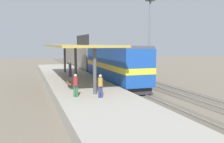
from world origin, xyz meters
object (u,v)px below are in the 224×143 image
at_px(locomotive, 114,65).
at_px(light_mast, 150,19).
at_px(platform_bench, 70,83).
at_px(person_walking, 100,85).
at_px(passenger_carriage_single, 82,57).
at_px(person_waiting, 70,69).
at_px(person_boarding, 76,84).

distance_m(locomotive, light_mast, 11.78).
distance_m(platform_bench, person_walking, 4.99).
bearing_deg(platform_bench, passenger_carriage_single, 75.51).
bearing_deg(light_mast, person_waiting, -162.61).
bearing_deg(person_walking, person_waiting, 90.58).
xyz_separation_m(locomotive, light_mast, (7.80, 6.49, 5.99)).
xyz_separation_m(platform_bench, light_mast, (13.80, 11.70, 7.05)).
xyz_separation_m(platform_bench, person_walking, (1.43, -4.75, 0.51)).
bearing_deg(passenger_carriage_single, light_mast, -55.89).
relative_size(passenger_carriage_single, person_waiting, 11.70).
bearing_deg(light_mast, locomotive, -140.26).
bearing_deg(person_waiting, passenger_carriage_single, 73.07).
relative_size(passenger_carriage_single, person_walking, 11.70).
xyz_separation_m(locomotive, person_walking, (-4.57, -9.96, -0.56)).
bearing_deg(person_walking, light_mast, 53.06).
relative_size(person_waiting, person_boarding, 1.00).
height_order(locomotive, passenger_carriage_single, locomotive).
relative_size(platform_bench, locomotive, 0.12).
bearing_deg(light_mast, platform_bench, -139.71).
bearing_deg(platform_bench, locomotive, 40.98).
xyz_separation_m(light_mast, person_boarding, (-14.01, -15.60, -6.54)).
bearing_deg(person_boarding, person_waiting, 82.59).
height_order(locomotive, person_waiting, locomotive).
bearing_deg(person_boarding, platform_bench, 86.85).
height_order(platform_bench, person_waiting, person_waiting).
height_order(platform_bench, locomotive, locomotive).
distance_m(platform_bench, person_boarding, 3.95).
xyz_separation_m(platform_bench, person_waiting, (1.30, 7.78, 0.51)).
xyz_separation_m(passenger_carriage_single, person_boarding, (-6.21, -27.12, -0.46)).
height_order(locomotive, light_mast, light_mast).
xyz_separation_m(light_mast, person_walking, (-12.37, -16.45, -6.54)).
height_order(passenger_carriage_single, person_waiting, passenger_carriage_single).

